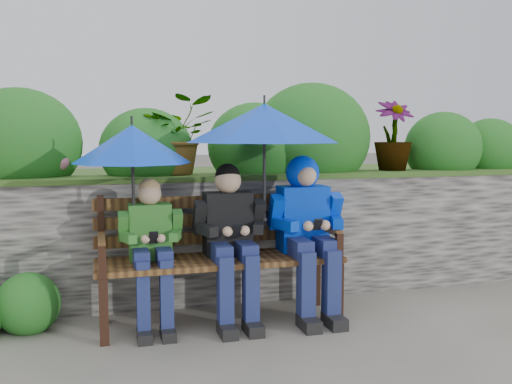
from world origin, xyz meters
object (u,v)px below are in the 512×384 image
object	(u,v)px
boy_middle	(231,235)
boy_right	(307,222)
umbrella_left	(132,144)
umbrella_right	(264,123)
park_bench	(218,249)
boy_left	(151,244)

from	to	relation	value
boy_middle	boy_right	bearing A→B (deg)	0.83
umbrella_left	umbrella_right	xyz separation A→B (m)	(0.93, -0.02, 0.15)
park_bench	umbrella_right	size ratio (longest dim) A/B	1.55
park_bench	boy_middle	world-z (taller)	boy_middle
umbrella_right	boy_middle	bearing A→B (deg)	-175.02
boy_middle	park_bench	bearing A→B (deg)	131.32
boy_left	umbrella_left	world-z (taller)	umbrella_left
park_bench	umbrella_left	distance (m)	0.97
park_bench	boy_left	size ratio (longest dim) A/B	1.67
boy_right	park_bench	bearing A→B (deg)	173.44
boy_middle	boy_right	distance (m)	0.59
boy_middle	umbrella_right	size ratio (longest dim) A/B	1.02
park_bench	boy_left	xyz separation A→B (m)	(-0.49, -0.07, 0.08)
boy_right	umbrella_right	world-z (taller)	umbrella_right
boy_left	boy_middle	world-z (taller)	boy_middle
park_bench	umbrella_right	xyz separation A→B (m)	(0.33, -0.06, 0.91)
boy_middle	umbrella_left	world-z (taller)	umbrella_left
park_bench	boy_middle	xyz separation A→B (m)	(0.07, -0.08, 0.12)
boy_middle	umbrella_left	size ratio (longest dim) A/B	1.43
park_bench	umbrella_right	distance (m)	0.97
park_bench	umbrella_left	bearing A→B (deg)	-176.12
boy_left	boy_right	distance (m)	1.15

